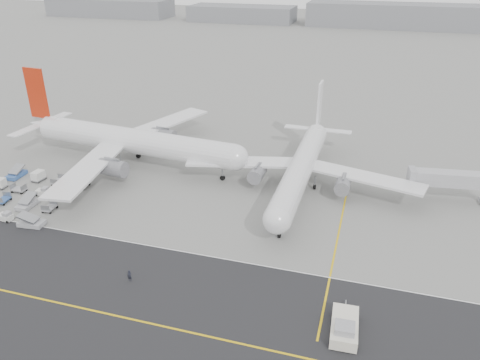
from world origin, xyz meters
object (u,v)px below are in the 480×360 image
(ground_crew_a, at_px, (130,276))
(pushback_tug, at_px, (344,327))
(airliner_b, at_px, (302,166))
(jet_bridge, at_px, (453,181))
(airliner_a, at_px, (129,140))

(ground_crew_a, bearing_deg, pushback_tug, -3.84)
(pushback_tug, bearing_deg, airliner_b, 104.96)
(pushback_tug, xyz_separation_m, ground_crew_a, (-30.18, 1.75, -0.15))
(pushback_tug, relative_size, jet_bridge, 0.54)
(airliner_a, height_order, ground_crew_a, airliner_a)
(jet_bridge, bearing_deg, ground_crew_a, -147.55)
(jet_bridge, height_order, ground_crew_a, jet_bridge)
(jet_bridge, bearing_deg, airliner_a, 173.79)
(pushback_tug, height_order, ground_crew_a, pushback_tug)
(airliner_b, distance_m, ground_crew_a, 40.53)
(airliner_a, height_order, pushback_tug, airliner_a)
(airliner_a, xyz_separation_m, ground_crew_a, (19.74, -37.01, -4.63))
(ground_crew_a, bearing_deg, airliner_a, 117.55)
(airliner_b, relative_size, ground_crew_a, 26.66)
(jet_bridge, bearing_deg, airliner_b, 177.57)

